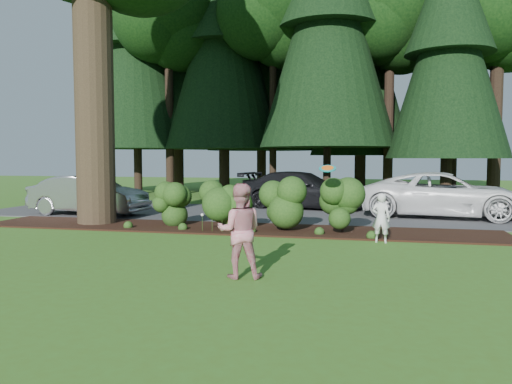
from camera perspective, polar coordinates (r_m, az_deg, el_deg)
The scene contains 12 objects.
ground at distance 12.24m, azimuth -7.20°, elevation -6.37°, with size 80.00×80.00×0.00m, color #3D641C.
mulch_bed at distance 15.29m, azimuth -2.97°, elevation -4.17°, with size 16.00×2.50×0.05m, color black.
driveway at distance 19.38m, azimuth 0.51°, elevation -2.47°, with size 22.00×6.00×0.03m, color #38383A.
shrub_row at distance 14.89m, azimuth -0.25°, elevation -1.35°, with size 6.53×1.60×1.61m.
lily_cluster at distance 14.51m, azimuth -5.04°, elevation -2.75°, with size 0.69×0.09×0.57m.
tree_wall at distance 28.89m, azimuth 5.08°, elevation 18.64°, with size 25.66×12.15×17.09m.
car_silver_wagon at distance 19.80m, azimuth -18.59°, elevation -0.34°, with size 1.57×4.50×1.48m, color #A7A7AB.
car_white_suv at distance 19.21m, azimuth 20.78°, elevation -0.30°, with size 2.70×5.85×1.62m, color white.
car_dark_suv at distance 21.33m, azimuth 5.28°, elevation 0.24°, with size 2.17×5.34×1.55m, color black.
child at distance 13.19m, azimuth 14.10°, elevation -2.90°, with size 0.47×0.31×1.28m, color silver.
adult at distance 9.09m, azimuth -1.86°, elevation -4.45°, with size 0.84×0.65×1.72m, color #B61838.
frisbee at distance 13.11m, azimuth 8.18°, elevation 2.69°, with size 0.45×0.42×0.19m.
Camera 1 is at (4.19, -11.29, 2.20)m, focal length 35.00 mm.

